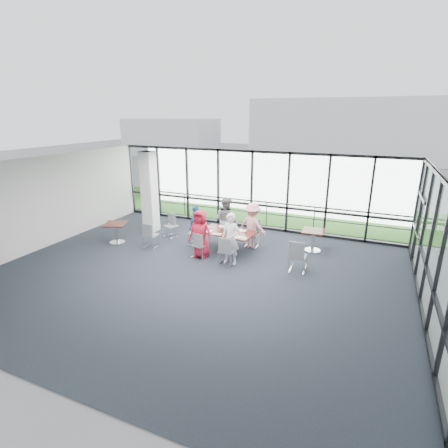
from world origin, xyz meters
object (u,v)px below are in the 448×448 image
at_px(structural_column, 149,192).
at_px(chair_main_nr, 227,251).
at_px(side_table_left, 116,227).
at_px(diner_far_left, 226,220).
at_px(diner_far_right, 252,226).
at_px(chair_main_nl, 199,245).
at_px(diner_near_left, 201,234).
at_px(diner_end, 197,226).
at_px(chair_main_end, 195,233).
at_px(main_table, 228,235).
at_px(chair_main_fl, 229,232).
at_px(chair_spare_la, 151,235).
at_px(side_table_right, 313,234).
at_px(chair_main_fr, 252,234).
at_px(diner_near_right, 231,239).
at_px(chair_spare_r, 298,256).
at_px(chair_spare_lb, 171,226).

distance_m(structural_column, chair_main_nr, 4.74).
distance_m(side_table_left, diner_far_left, 4.05).
height_order(diner_far_right, chair_main_nl, diner_far_right).
distance_m(diner_far_left, chair_main_nl, 1.77).
bearing_deg(chair_main_nl, diner_near_left, 87.58).
xyz_separation_m(diner_end, chair_main_end, (-0.11, 0.06, -0.31)).
height_order(diner_far_left, diner_end, diner_far_left).
distance_m(main_table, side_table_left, 4.19).
height_order(chair_main_nr, chair_main_fl, chair_main_nr).
relative_size(chair_main_end, chair_spare_la, 0.97).
height_order(structural_column, chair_spare_la, structural_column).
height_order(side_table_right, diner_far_right, diner_far_right).
distance_m(side_table_left, chair_spare_la, 1.45).
height_order(main_table, diner_far_left, diner_far_left).
distance_m(diner_near_left, chair_spare_la, 2.06).
xyz_separation_m(structural_column, chair_spare_la, (1.09, -1.59, -1.15)).
xyz_separation_m(main_table, diner_far_left, (-0.45, 0.89, 0.24)).
relative_size(main_table, chair_main_fr, 2.07).
xyz_separation_m(structural_column, chair_main_nr, (4.18, -1.92, -1.14)).
height_order(side_table_left, side_table_right, same).
height_order(main_table, diner_end, diner_end).
bearing_deg(chair_main_fr, chair_main_nl, 50.34).
bearing_deg(chair_main_nr, main_table, 115.12).
height_order(side_table_right, diner_near_right, diner_near_right).
height_order(side_table_right, chair_main_end, chair_main_end).
distance_m(main_table, chair_main_end, 1.40).
bearing_deg(diner_far_left, diner_near_left, 95.69).
bearing_deg(chair_main_nr, diner_far_right, 85.73).
bearing_deg(chair_main_end, chair_spare_r, 72.70).
relative_size(diner_end, chair_main_end, 1.72).
bearing_deg(chair_spare_lb, chair_main_end, -177.92).
distance_m(diner_far_right, chair_main_nr, 1.81).
bearing_deg(main_table, diner_near_right, -54.26).
bearing_deg(chair_spare_la, chair_spare_lb, 86.79).
height_order(chair_main_nl, chair_main_fl, chair_main_nl).
bearing_deg(structural_column, diner_near_left, -28.15).
relative_size(chair_main_nl, chair_main_nr, 0.93).
xyz_separation_m(diner_near_right, chair_spare_la, (-3.15, 0.19, -0.39)).
distance_m(structural_column, chair_main_fr, 4.52).
distance_m(diner_near_right, chair_main_nl, 1.21).
height_order(chair_main_nr, chair_spare_lb, chair_main_nr).
relative_size(side_table_right, diner_near_left, 0.49).
height_order(chair_main_nl, chair_spare_r, chair_spare_r).
xyz_separation_m(diner_near_right, chair_spare_lb, (-3.09, 1.41, -0.40)).
height_order(chair_main_fr, chair_spare_la, chair_main_fr).
xyz_separation_m(side_table_left, side_table_right, (6.79, 2.08, -0.00)).
distance_m(diner_near_right, chair_main_fr, 1.70).
distance_m(chair_spare_la, chair_spare_lb, 1.23).
bearing_deg(chair_main_fr, side_table_left, 17.45).
height_order(diner_near_right, chair_main_fl, diner_near_right).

